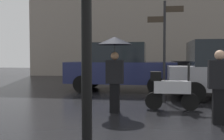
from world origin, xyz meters
The scene contains 6 objects.
pedestrian_with_umbrella centered at (-0.93, 4.01, 1.47)m, with size 0.88×0.88×1.90m.
pedestrian_with_bag centered at (1.39, 3.20, 0.87)m, with size 0.48×0.24×1.54m.
parked_scooter centered at (0.46, 4.55, 0.55)m, with size 1.39×0.32×1.23m.
parked_car_right centered at (-1.38, 8.42, 1.00)m, with size 4.42×2.06×1.96m.
parked_car_distant centered at (2.77, 9.76, 1.02)m, with size 4.00×1.82×2.06m.
street_signpost centered at (0.35, 5.77, 1.87)m, with size 1.08×0.08×3.09m.
Camera 1 is at (0.06, -2.55, 1.39)m, focal length 42.74 mm.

